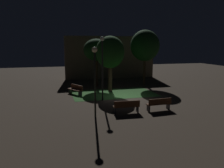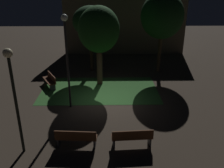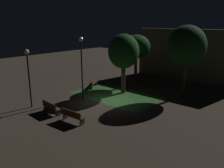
{
  "view_description": "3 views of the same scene",
  "coord_description": "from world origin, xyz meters",
  "px_view_note": "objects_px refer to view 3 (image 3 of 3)",
  "views": [
    {
      "loc": [
        -6.27,
        -19.23,
        4.69
      ],
      "look_at": [
        -0.98,
        0.01,
        1.22
      ],
      "focal_mm": 37.22,
      "sensor_mm": 36.0,
      "label": 1
    },
    {
      "loc": [
        0.18,
        -13.46,
        6.58
      ],
      "look_at": [
        0.42,
        0.05,
        1.07
      ],
      "focal_mm": 38.56,
      "sensor_mm": 36.0,
      "label": 2
    },
    {
      "loc": [
        12.62,
        -13.75,
        6.49
      ],
      "look_at": [
        -0.53,
        1.33,
        1.13
      ],
      "focal_mm": 37.45,
      "sensor_mm": 36.0,
      "label": 3
    }
  ],
  "objects_px": {
    "bench_front_left": "(73,116)",
    "tree_left_canopy": "(187,46)",
    "lamp_post_plaza_east": "(28,69)",
    "bench_near_trees": "(94,83)",
    "bench_lawn_edge": "(51,107)",
    "tree_tall_center": "(136,47)",
    "tree_lawn_side": "(124,52)",
    "lamp_post_plaza_west": "(82,58)"
  },
  "relations": [
    {
      "from": "lamp_post_plaza_west",
      "to": "bench_near_trees",
      "type": "bearing_deg",
      "value": 120.47
    },
    {
      "from": "bench_near_trees",
      "to": "lamp_post_plaza_east",
      "type": "xyz_separation_m",
      "value": [
        0.43,
        -7.23,
        2.59
      ]
    },
    {
      "from": "bench_near_trees",
      "to": "bench_lawn_edge",
      "type": "bearing_deg",
      "value": -69.13
    },
    {
      "from": "bench_lawn_edge",
      "to": "lamp_post_plaza_east",
      "type": "height_order",
      "value": "lamp_post_plaza_east"
    },
    {
      "from": "bench_near_trees",
      "to": "tree_lawn_side",
      "type": "relative_size",
      "value": 0.33
    },
    {
      "from": "bench_near_trees",
      "to": "tree_left_canopy",
      "type": "height_order",
      "value": "tree_left_canopy"
    },
    {
      "from": "bench_front_left",
      "to": "bench_near_trees",
      "type": "distance_m",
      "value": 8.65
    },
    {
      "from": "tree_tall_center",
      "to": "tree_lawn_side",
      "type": "bearing_deg",
      "value": -76.1
    },
    {
      "from": "lamp_post_plaza_east",
      "to": "lamp_post_plaza_west",
      "type": "relative_size",
      "value": 0.86
    },
    {
      "from": "bench_lawn_edge",
      "to": "bench_near_trees",
      "type": "relative_size",
      "value": 1.01
    },
    {
      "from": "bench_near_trees",
      "to": "bench_front_left",
      "type": "bearing_deg",
      "value": -53.82
    },
    {
      "from": "bench_front_left",
      "to": "lamp_post_plaza_west",
      "type": "xyz_separation_m",
      "value": [
        -3.24,
        3.82,
        3.03
      ]
    },
    {
      "from": "tree_tall_center",
      "to": "tree_left_canopy",
      "type": "relative_size",
      "value": 0.84
    },
    {
      "from": "bench_lawn_edge",
      "to": "lamp_post_plaza_west",
      "type": "height_order",
      "value": "lamp_post_plaza_west"
    },
    {
      "from": "bench_lawn_edge",
      "to": "bench_near_trees",
      "type": "height_order",
      "value": "same"
    },
    {
      "from": "bench_front_left",
      "to": "bench_near_trees",
      "type": "height_order",
      "value": "same"
    },
    {
      "from": "bench_front_left",
      "to": "lamp_post_plaza_east",
      "type": "relative_size",
      "value": 0.41
    },
    {
      "from": "lamp_post_plaza_west",
      "to": "tree_left_canopy",
      "type": "bearing_deg",
      "value": 44.11
    },
    {
      "from": "bench_front_left",
      "to": "lamp_post_plaza_east",
      "type": "height_order",
      "value": "lamp_post_plaza_east"
    },
    {
      "from": "tree_tall_center",
      "to": "tree_left_canopy",
      "type": "xyz_separation_m",
      "value": [
        5.49,
        -0.45,
        0.46
      ]
    },
    {
      "from": "bench_front_left",
      "to": "lamp_post_plaza_west",
      "type": "height_order",
      "value": "lamp_post_plaza_west"
    },
    {
      "from": "lamp_post_plaza_east",
      "to": "lamp_post_plaza_west",
      "type": "height_order",
      "value": "lamp_post_plaza_west"
    },
    {
      "from": "tree_lawn_side",
      "to": "lamp_post_plaza_east",
      "type": "distance_m",
      "value": 8.31
    },
    {
      "from": "lamp_post_plaza_west",
      "to": "tree_tall_center",
      "type": "bearing_deg",
      "value": 82.51
    },
    {
      "from": "tree_tall_center",
      "to": "lamp_post_plaza_west",
      "type": "height_order",
      "value": "lamp_post_plaza_west"
    },
    {
      "from": "bench_front_left",
      "to": "tree_left_canopy",
      "type": "height_order",
      "value": "tree_left_canopy"
    },
    {
      "from": "tree_lawn_side",
      "to": "lamp_post_plaza_west",
      "type": "relative_size",
      "value": 1.03
    },
    {
      "from": "lamp_post_plaza_east",
      "to": "lamp_post_plaza_west",
      "type": "distance_m",
      "value": 4.34
    },
    {
      "from": "bench_front_left",
      "to": "tree_tall_center",
      "type": "xyz_separation_m",
      "value": [
        -2.37,
        10.43,
        3.52
      ]
    },
    {
      "from": "tree_tall_center",
      "to": "lamp_post_plaza_east",
      "type": "height_order",
      "value": "tree_tall_center"
    },
    {
      "from": "tree_tall_center",
      "to": "tree_lawn_side",
      "type": "relative_size",
      "value": 0.96
    },
    {
      "from": "bench_near_trees",
      "to": "lamp_post_plaza_east",
      "type": "relative_size",
      "value": 0.4
    },
    {
      "from": "lamp_post_plaza_east",
      "to": "bench_front_left",
      "type": "bearing_deg",
      "value": 3.12
    },
    {
      "from": "tree_tall_center",
      "to": "lamp_post_plaza_east",
      "type": "relative_size",
      "value": 1.16
    },
    {
      "from": "tree_lawn_side",
      "to": "tree_left_canopy",
      "type": "xyz_separation_m",
      "value": [
        4.75,
        2.55,
        0.62
      ]
    },
    {
      "from": "tree_tall_center",
      "to": "tree_lawn_side",
      "type": "xyz_separation_m",
      "value": [
        0.74,
        -3.0,
        -0.15
      ]
    },
    {
      "from": "lamp_post_plaza_east",
      "to": "bench_near_trees",
      "type": "bearing_deg",
      "value": 93.38
    },
    {
      "from": "tree_tall_center",
      "to": "lamp_post_plaza_east",
      "type": "bearing_deg",
      "value": -102.16
    },
    {
      "from": "bench_front_left",
      "to": "tree_lawn_side",
      "type": "relative_size",
      "value": 0.33
    },
    {
      "from": "bench_lawn_edge",
      "to": "bench_near_trees",
      "type": "bearing_deg",
      "value": 110.87
    },
    {
      "from": "lamp_post_plaza_east",
      "to": "lamp_post_plaza_west",
      "type": "xyz_separation_m",
      "value": [
        1.43,
        4.07,
        0.44
      ]
    },
    {
      "from": "bench_front_left",
      "to": "tree_left_canopy",
      "type": "bearing_deg",
      "value": 72.67
    }
  ]
}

